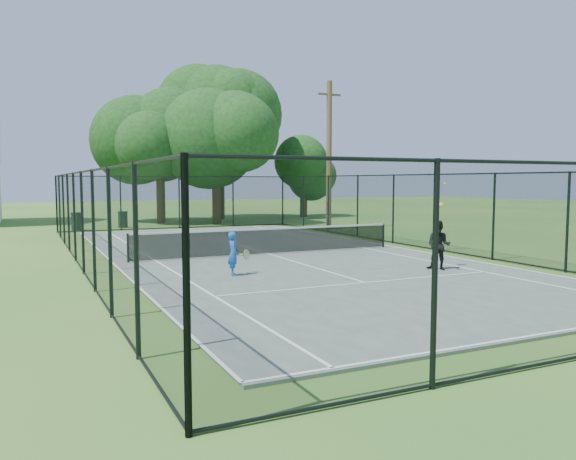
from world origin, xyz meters
name	(u,v)px	position (x,y,z in m)	size (l,w,h in m)	color
ground	(269,256)	(0.00, 0.00, 0.00)	(120.00, 120.00, 0.00)	#2C5D20
tennis_court	(269,255)	(0.00, 0.00, 0.03)	(11.00, 24.00, 0.06)	#4F5C55
tennis_net	(269,240)	(0.00, 0.00, 0.58)	(10.08, 0.08, 0.95)	black
fence	(269,215)	(0.00, 0.00, 1.50)	(13.10, 26.10, 3.00)	black
tree_near_left	(160,143)	(0.03, 17.94, 5.15)	(6.42, 6.42, 8.38)	#332114
tree_near_mid	(216,137)	(2.94, 15.20, 5.46)	(6.78, 6.78, 8.87)	#332114
tree_near_right	(220,133)	(4.62, 19.49, 6.05)	(6.90, 6.90, 9.52)	#332114
tree_far_right	(304,173)	(11.21, 19.45, 3.35)	(4.09, 4.09, 5.42)	#332114
trash_bin_left	(76,221)	(-5.48, 14.08, 0.50)	(0.58, 0.58, 1.00)	black
trash_bin_right	(123,219)	(-2.86, 14.93, 0.48)	(0.58, 0.58, 0.95)	black
utility_pole	(329,155)	(7.53, 9.00, 4.18)	(1.40, 0.30, 8.24)	#4C3823
player_blue	(233,254)	(-2.73, -3.83, 0.68)	(0.78, 0.50, 1.23)	blue
player_black	(439,245)	(3.15, -5.51, 0.81)	(1.07, 0.98, 2.61)	black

